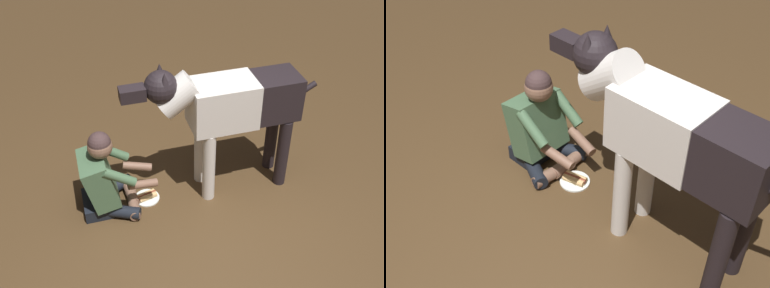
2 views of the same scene
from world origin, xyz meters
TOP-DOWN VIEW (x-y plane):
  - ground_plane at (0.00, 0.00)m, footprint 14.39×14.39m
  - person_sitting_on_floor at (0.98, -0.34)m, footprint 0.73×0.63m
  - large_dog at (-0.02, -0.83)m, footprint 1.60×0.88m
  - hot_dog_on_plate at (0.66, -0.49)m, footprint 0.23×0.23m

SIDE VIEW (x-z plane):
  - ground_plane at x=0.00m, z-range 0.00..0.00m
  - hot_dog_on_plate at x=0.66m, z-range -0.01..0.06m
  - person_sitting_on_floor at x=0.98m, z-range -0.07..0.74m
  - large_dog at x=-0.02m, z-range 0.21..1.53m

